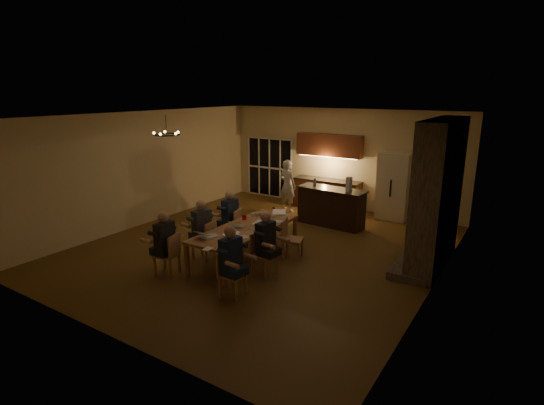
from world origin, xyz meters
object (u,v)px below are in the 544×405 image
at_px(person_right_near, 231,261).
at_px(plate_near, 244,237).
at_px(person_left_mid, 202,229).
at_px(standing_person, 287,186).
at_px(laptop_a, 206,233).
at_px(plate_far, 279,222).
at_px(laptop_b, 229,236).
at_px(laptop_e, 264,210).
at_px(dining_table, 246,243).
at_px(redcup_far, 282,211).
at_px(bar_bottle, 315,182).
at_px(bar_island, 331,207).
at_px(laptop_d, 256,225).
at_px(plate_left, 212,236).
at_px(chair_left_mid, 204,240).
at_px(chair_left_far, 230,226).
at_px(can_silver, 228,232).
at_px(person_left_near, 165,244).
at_px(can_cola, 274,210).
at_px(redcup_mid, 244,217).
at_px(mug_back, 253,215).
at_px(chair_right_near, 233,274).
at_px(bar_blender, 349,184).
at_px(laptop_c, 237,221).
at_px(chair_right_mid, 265,254).
at_px(chair_right_far, 293,239).
at_px(person_left_far, 230,217).
at_px(laptop_f, 279,213).
at_px(refrigerator, 394,186).
at_px(mug_front, 232,230).
at_px(chandelier, 167,135).
at_px(chair_left_near, 167,254).
at_px(person_right_mid, 266,243).

relative_size(person_right_near, plate_near, 6.20).
relative_size(person_left_mid, standing_person, 0.83).
height_order(laptop_a, plate_far, laptop_a).
height_order(laptop_b, laptop_e, same).
xyz_separation_m(dining_table, redcup_far, (0.12, 1.41, 0.44)).
bearing_deg(bar_bottle, bar_island, 0.37).
height_order(laptop_d, plate_left, laptop_d).
height_order(chair_left_mid, chair_left_far, same).
height_order(can_silver, plate_far, can_silver).
relative_size(person_left_near, person_right_near, 1.00).
relative_size(can_cola, plate_far, 0.50).
height_order(chair_left_far, redcup_mid, chair_left_far).
distance_m(standing_person, plate_left, 4.86).
relative_size(mug_back, bar_bottle, 0.42).
bearing_deg(plate_far, chair_right_near, -79.18).
bearing_deg(mug_back, bar_bottle, 81.56).
relative_size(chair_right_near, bar_blender, 2.21).
bearing_deg(laptop_c, bar_blender, -131.48).
height_order(chair_right_mid, person_left_mid, person_left_mid).
distance_m(dining_table, laptop_c, 0.53).
xyz_separation_m(chair_right_far, person_left_mid, (-1.72, -1.15, 0.24)).
bearing_deg(laptop_b, laptop_d, 76.53).
height_order(person_left_far, laptop_b, person_left_far).
xyz_separation_m(dining_table, chair_left_mid, (-0.82, -0.52, 0.07)).
relative_size(laptop_f, bar_blender, 0.80).
distance_m(chair_right_mid, person_left_mid, 1.72).
bearing_deg(refrigerator, plate_far, -109.18).
bearing_deg(mug_front, chandelier, 175.71).
xyz_separation_m(standing_person, chandelier, (-0.83, -4.18, 1.92)).
relative_size(chair_right_near, standing_person, 0.54).
xyz_separation_m(chandelier, bar_blender, (3.17, 3.50, -1.47)).
bearing_deg(person_right_near, laptop_a, 69.13).
height_order(chair_right_near, mug_front, chair_right_near).
xyz_separation_m(mug_front, plate_far, (0.49, 1.16, -0.04)).
relative_size(mug_back, plate_far, 0.41).
relative_size(mug_front, plate_left, 0.38).
xyz_separation_m(dining_table, laptop_f, (0.26, 1.02, 0.49)).
relative_size(chair_left_far, chandelier, 1.44).
height_order(chair_left_near, person_right_mid, person_right_mid).
bearing_deg(person_left_mid, standing_person, -164.23).
relative_size(person_right_mid, bar_bottle, 5.75).
xyz_separation_m(chair_right_mid, laptop_d, (-0.56, 0.50, 0.42)).
height_order(laptop_f, can_silver, laptop_f).
relative_size(refrigerator, laptop_a, 6.25).
bearing_deg(chair_left_mid, standing_person, 177.99).
bearing_deg(refrigerator, chandelier, -127.15).
relative_size(mug_back, can_cola, 0.83).
xyz_separation_m(laptop_c, plate_near, (0.60, -0.57, -0.10)).
bearing_deg(bar_blender, chandelier, -115.11).
relative_size(person_right_mid, redcup_far, 11.50).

